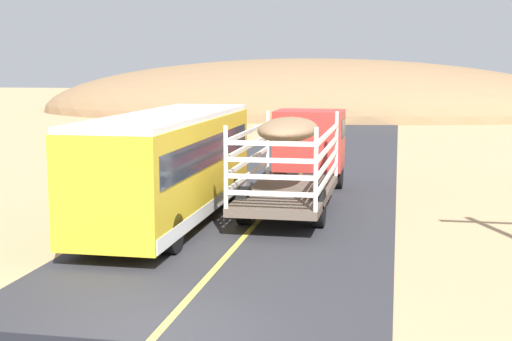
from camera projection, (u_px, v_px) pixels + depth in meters
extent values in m
plane|color=tan|center=(159.00, 332.00, 12.72)|extent=(240.00, 240.00, 0.00)
cube|color=#2D2D33|center=(159.00, 332.00, 12.72)|extent=(8.00, 120.00, 0.02)
cube|color=#D8CC4C|center=(159.00, 331.00, 12.72)|extent=(0.16, 117.60, 0.00)
cube|color=#B2332D|center=(310.00, 140.00, 27.27)|extent=(2.50, 2.20, 2.20)
cube|color=#192333|center=(310.00, 128.00, 27.20)|extent=(2.53, 1.54, 0.70)
cube|color=brown|center=(288.00, 194.00, 22.19)|extent=(2.50, 6.40, 0.24)
cylinder|color=silver|center=(268.00, 142.00, 25.28)|extent=(0.12, 0.12, 2.20)
cylinder|color=silver|center=(336.00, 144.00, 24.83)|extent=(0.12, 0.12, 2.20)
cylinder|color=silver|center=(226.00, 167.00, 19.18)|extent=(0.12, 0.12, 2.20)
cylinder|color=silver|center=(316.00, 170.00, 18.73)|extent=(0.12, 0.12, 2.20)
cube|color=silver|center=(249.00, 174.00, 22.33)|extent=(0.08, 6.30, 0.12)
cube|color=silver|center=(328.00, 177.00, 21.87)|extent=(0.08, 6.30, 0.12)
cube|color=silver|center=(270.00, 194.00, 19.03)|extent=(2.40, 0.08, 0.12)
cube|color=silver|center=(249.00, 160.00, 22.27)|extent=(0.08, 6.30, 0.12)
cube|color=silver|center=(328.00, 162.00, 21.81)|extent=(0.08, 6.30, 0.12)
cube|color=silver|center=(270.00, 177.00, 18.97)|extent=(2.40, 0.08, 0.12)
cube|color=silver|center=(249.00, 146.00, 22.21)|extent=(0.08, 6.30, 0.12)
cube|color=silver|center=(328.00, 148.00, 21.75)|extent=(0.08, 6.30, 0.12)
cube|color=silver|center=(270.00, 160.00, 18.91)|extent=(2.40, 0.08, 0.12)
cube|color=silver|center=(249.00, 132.00, 22.14)|extent=(0.08, 6.30, 0.12)
cube|color=silver|center=(328.00, 133.00, 21.68)|extent=(0.08, 6.30, 0.12)
cube|color=silver|center=(270.00, 143.00, 18.84)|extent=(2.40, 0.08, 0.12)
ellipsoid|color=#8C6B4C|center=(288.00, 129.00, 21.90)|extent=(1.75, 3.84, 0.70)
cylinder|color=black|center=(281.00, 172.00, 27.66)|extent=(0.32, 1.10, 1.10)
cylinder|color=black|center=(338.00, 174.00, 27.24)|extent=(0.32, 1.10, 1.10)
cylinder|color=black|center=(244.00, 205.00, 21.17)|extent=(0.32, 1.10, 1.10)
cylinder|color=black|center=(319.00, 208.00, 20.76)|extent=(0.32, 1.10, 1.10)
cube|color=gold|center=(169.00, 166.00, 21.06)|extent=(2.50, 10.00, 2.70)
cube|color=white|center=(168.00, 116.00, 20.85)|extent=(2.45, 9.80, 0.16)
cube|color=#192333|center=(169.00, 150.00, 20.99)|extent=(2.54, 9.20, 0.80)
cube|color=silver|center=(170.00, 205.00, 21.23)|extent=(2.53, 9.80, 0.36)
cylinder|color=black|center=(168.00, 187.00, 24.60)|extent=(0.30, 1.00, 1.00)
cylinder|color=black|center=(232.00, 189.00, 24.18)|extent=(0.30, 1.00, 1.00)
cylinder|color=black|center=(88.00, 230.00, 18.29)|extent=(0.30, 1.00, 1.00)
cylinder|color=black|center=(172.00, 233.00, 17.87)|extent=(0.30, 1.00, 1.00)
cube|color=black|center=(301.00, 124.00, 50.25)|extent=(1.80, 4.40, 0.70)
cube|color=#192333|center=(301.00, 114.00, 50.25)|extent=(1.53, 2.20, 0.60)
cylinder|color=black|center=(292.00, 125.00, 51.71)|extent=(0.22, 0.66, 0.66)
cylinder|color=black|center=(314.00, 125.00, 51.41)|extent=(0.22, 0.66, 0.66)
cylinder|color=black|center=(286.00, 128.00, 49.14)|extent=(0.22, 0.66, 0.66)
cylinder|color=black|center=(310.00, 128.00, 48.84)|extent=(0.22, 0.66, 0.66)
ellipsoid|color=olive|center=(309.00, 113.00, 69.31)|extent=(52.77, 26.84, 10.27)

